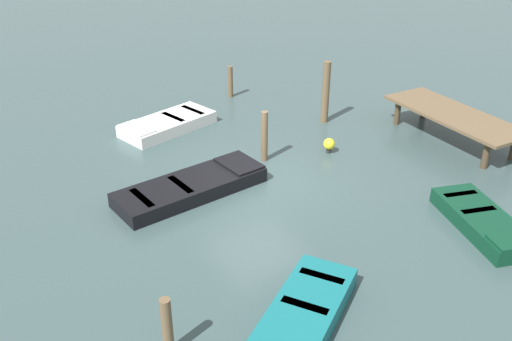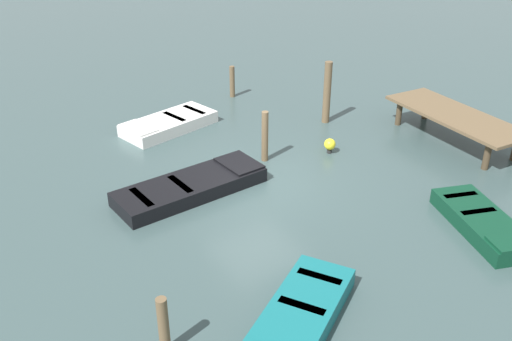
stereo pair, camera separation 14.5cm
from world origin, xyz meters
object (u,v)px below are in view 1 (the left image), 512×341
Objects in this scene: mooring_piling_far_left at (264,136)px; mooring_piling_near_right at (230,82)px; rowboat_dark_green at (483,221)px; mooring_piling_mid_right at (326,92)px; dock_segment at (454,117)px; rowboat_black at (192,186)px; rowboat_teal at (299,322)px; mooring_piling_center at (167,327)px; marker_buoy at (329,144)px; rowboat_white at (167,124)px.

mooring_piling_near_right is at bearing 158.59° from mooring_piling_far_left.
mooring_piling_mid_right is at bearing -168.55° from rowboat_dark_green.
dock_segment is at bearing 26.91° from mooring_piling_near_right.
mooring_piling_mid_right reaches higher than dock_segment.
mooring_piling_near_right is at bearing -148.29° from dock_segment.
rowboat_black is at bearing -96.26° from dock_segment.
mooring_piling_center reaches higher than rowboat_teal.
mooring_piling_near_right is at bearing 179.09° from marker_buoy.
rowboat_white is 4.50m from rowboat_black.
rowboat_black is 2.68× the size of mooring_piling_far_left.
rowboat_teal is 5.91m from rowboat_dark_green.
dock_segment reaches higher than rowboat_white.
rowboat_teal is 1.71× the size of mooring_piling_mid_right.
rowboat_black is at bearing 147.47° from mooring_piling_center.
mooring_piling_center is 0.57× the size of mooring_piling_mid_right.
rowboat_black is 3.45× the size of mooring_piling_center.
dock_segment is 2.25× the size of mooring_piling_mid_right.
rowboat_dark_green is at bearing -9.11° from mooring_piling_mid_right.
dock_segment is 9.46m from rowboat_white.
rowboat_teal is 5.86m from rowboat_black.
mooring_piling_near_right is (-11.62, 5.69, 0.40)m from rowboat_teal.
mooring_piling_center reaches higher than dock_segment.
marker_buoy is (0.16, 4.76, 0.07)m from rowboat_black.
mooring_piling_far_left reaches higher than rowboat_dark_green.
mooring_piling_mid_right is (-1.29, 3.47, 0.30)m from mooring_piling_far_left.
mooring_piling_far_left is 1.29× the size of mooring_piling_center.
rowboat_white is 10.53m from rowboat_dark_green.
rowboat_dark_green and rowboat_black have the same top height.
mooring_piling_far_left is at bearing -21.41° from mooring_piling_near_right.
mooring_piling_near_right reaches higher than marker_buoy.
rowboat_black is at bearing -73.64° from mooring_piling_mid_right.
mooring_piling_near_right reaches higher than rowboat_black.
marker_buoy is at bearing -0.91° from mooring_piling_near_right.
mooring_piling_far_left is at bearing 132.63° from mooring_piling_center.
rowboat_black is (-5.56, -5.07, -0.00)m from rowboat_dark_green.
rowboat_black is 4.76m from marker_buoy.
rowboat_dark_green is at bearing -38.13° from dock_segment.
mooring_piling_far_left reaches higher than rowboat_white.
rowboat_black is 2.90m from mooring_piling_far_left.
mooring_piling_center is (5.44, -5.91, -0.18)m from mooring_piling_far_left.
dock_segment is at bearing -14.46° from rowboat_black.
mooring_piling_mid_right is (-7.40, 1.19, 0.87)m from rowboat_dark_green.
mooring_piling_far_left is at bearing 98.70° from rowboat_white.
mooring_piling_mid_right reaches higher than mooring_piling_center.
mooring_piling_mid_right is (-3.53, -2.41, 0.25)m from dock_segment.
mooring_piling_far_left is (-6.10, -2.29, 0.58)m from rowboat_dark_green.
rowboat_teal is 3.04× the size of mooring_piling_near_right.
mooring_piling_mid_right is at bearing 125.66° from mooring_piling_center.
rowboat_dark_green is (-0.24, 5.91, 0.00)m from rowboat_teal.
mooring_piling_far_left is at bearing -106.02° from dock_segment.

